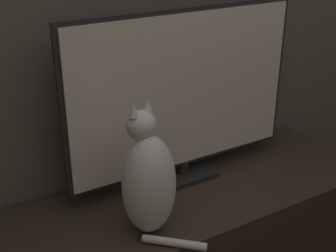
# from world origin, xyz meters

# --- Properties ---
(tv_stand) EXTENTS (1.56, 0.54, 0.53)m
(tv_stand) POSITION_xyz_m (0.00, 0.91, 0.26)
(tv_stand) COLOR #33281E
(tv_stand) RESTS_ON ground_plane
(tv) EXTENTS (1.01, 0.16, 0.72)m
(tv) POSITION_xyz_m (0.03, 1.04, 0.90)
(tv) COLOR black
(tv) RESTS_ON tv_stand
(cat) EXTENTS (0.23, 0.32, 0.48)m
(cat) POSITION_xyz_m (-0.27, 0.80, 0.73)
(cat) COLOR silver
(cat) RESTS_ON tv_stand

